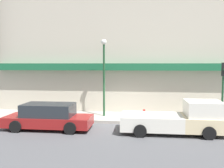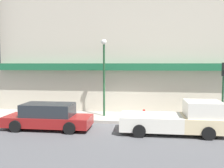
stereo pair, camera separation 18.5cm
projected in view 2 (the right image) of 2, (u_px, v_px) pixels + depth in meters
ground_plane at (116, 124)px, 15.42m from camera, size 80.00×80.00×0.00m
sidewalk at (119, 117)px, 16.87m from camera, size 36.00×2.95×0.18m
building at (122, 54)px, 19.43m from camera, size 19.80×3.80×10.55m
pickup_truck at (179, 119)px, 13.27m from camera, size 5.41×2.27×1.76m
parked_car at (48, 117)px, 14.20m from camera, size 4.88×2.04×1.46m
fire_hydrant at (144, 115)px, 15.54m from camera, size 0.17×0.17×0.71m
street_lamp at (104, 68)px, 16.70m from camera, size 0.36×0.36×5.17m
traffic_light at (224, 81)px, 14.83m from camera, size 0.28×0.42×3.61m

